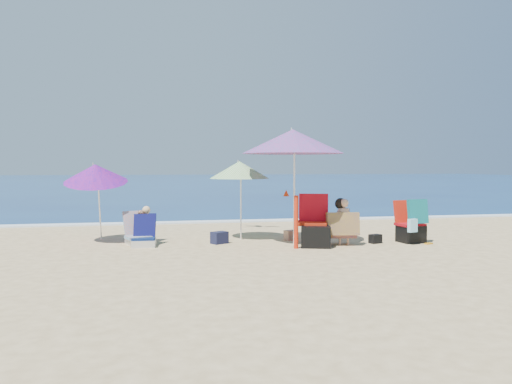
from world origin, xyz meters
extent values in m
plane|color=#D8BC84|center=(0.00, 0.00, 0.00)|extent=(120.00, 120.00, 0.00)
cube|color=navy|center=(0.00, 45.00, -0.05)|extent=(120.00, 80.00, 0.12)
cube|color=white|center=(0.00, 5.10, 0.02)|extent=(120.00, 0.50, 0.04)
cylinder|color=white|center=(0.44, 0.63, 1.13)|extent=(0.05, 0.05, 2.26)
cone|color=#EE1F8A|center=(0.43, 0.71, 2.17)|extent=(2.62, 2.62, 0.51)
cylinder|color=white|center=(0.43, 0.80, 2.40)|extent=(0.04, 0.04, 0.14)
cylinder|color=white|center=(-0.53, 1.58, 0.82)|extent=(0.04, 0.04, 1.64)
cone|color=#36A018|center=(-0.56, 1.58, 1.57)|extent=(1.64, 1.64, 0.39)
cylinder|color=silver|center=(-0.59, 1.59, 1.74)|extent=(0.03, 0.03, 0.10)
cylinder|color=white|center=(-3.61, 1.89, 0.77)|extent=(0.05, 0.41, 1.51)
cone|color=#C11B7A|center=(-3.66, 1.71, 1.50)|extent=(1.39, 1.44, 0.70)
cylinder|color=silver|center=(-3.71, 1.70, 1.68)|extent=(0.03, 0.05, 0.11)
cylinder|color=red|center=(0.35, 0.16, 0.53)|extent=(0.12, 0.12, 1.07)
cone|color=red|center=(0.18, 0.30, 1.11)|extent=(0.17, 0.17, 0.13)
cube|color=#0D1E4A|center=(-2.66, 1.00, 0.16)|extent=(0.48, 0.43, 0.05)
cube|color=#0B0D3F|center=(-2.64, 1.22, 0.41)|extent=(0.47, 0.29, 0.48)
cube|color=silver|center=(-2.65, 0.98, 0.07)|extent=(0.50, 0.45, 0.14)
cube|color=#BF6743|center=(-2.77, 1.14, 0.17)|extent=(0.59, 0.56, 0.06)
cube|color=#ED6C53|center=(-2.84, 1.47, 0.43)|extent=(0.55, 0.42, 0.51)
cube|color=silver|center=(-2.76, 1.33, 0.08)|extent=(0.62, 0.58, 0.15)
cube|color=#B3230C|center=(0.79, 0.52, 0.46)|extent=(0.75, 0.70, 0.07)
cube|color=#B00C17|center=(0.87, 0.64, 0.76)|extent=(0.63, 0.35, 0.61)
cube|color=black|center=(0.81, 0.28, 0.22)|extent=(0.72, 0.68, 0.44)
cube|color=#AB0C14|center=(3.01, 0.48, 0.39)|extent=(0.58, 0.53, 0.06)
cube|color=red|center=(2.98, 0.69, 0.65)|extent=(0.53, 0.21, 0.52)
cube|color=black|center=(3.02, 0.46, 0.18)|extent=(0.55, 0.51, 0.37)
cube|color=#0A7E77|center=(3.05, 0.24, 0.69)|extent=(0.48, 0.23, 0.52)
cube|color=#99E0F5|center=(2.85, 0.08, 0.41)|extent=(0.22, 0.15, 0.28)
imported|color=tan|center=(1.44, 0.37, 0.49)|extent=(0.38, 0.28, 0.97)
cube|color=#360E68|center=(1.43, 0.46, 0.19)|extent=(0.60, 0.54, 0.06)
cube|color=#2E0D5F|center=(1.40, 0.30, 0.45)|extent=(0.70, 0.32, 0.50)
sphere|color=black|center=(1.40, 0.44, 0.87)|extent=(0.24, 0.24, 0.24)
imported|color=tan|center=(-2.70, 1.48, 0.35)|extent=(0.38, 0.31, 0.71)
cube|color=#0C2248|center=(-2.68, 1.42, 0.15)|extent=(0.47, 0.43, 0.05)
cube|color=#0B0E40|center=(-2.62, 1.67, 0.39)|extent=(0.46, 0.30, 0.46)
sphere|color=#DEB580|center=(-2.61, 1.57, 0.70)|extent=(0.17, 0.17, 0.17)
cube|color=#171A34|center=(-1.08, 1.09, 0.13)|extent=(0.40, 0.37, 0.25)
cube|color=tan|center=(0.54, 1.31, 0.11)|extent=(0.30, 0.27, 0.22)
cube|color=black|center=(2.21, 0.48, 0.10)|extent=(0.29, 0.24, 0.19)
cube|color=orange|center=(3.26, 0.14, 0.01)|extent=(0.21, 0.15, 0.03)
camera|label=1|loc=(-2.37, -9.47, 1.66)|focal=35.12mm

